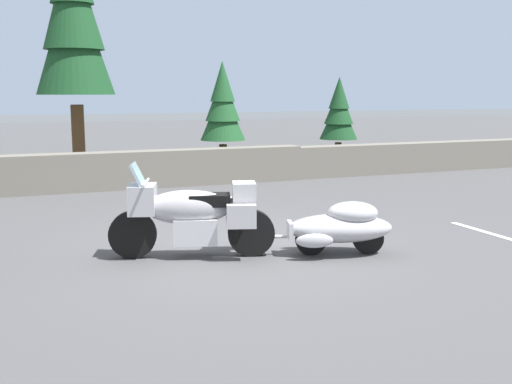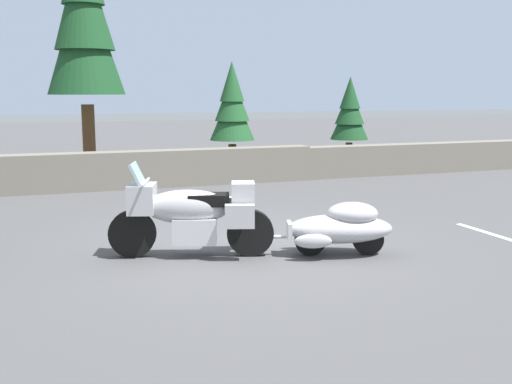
{
  "view_description": "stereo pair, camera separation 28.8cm",
  "coord_description": "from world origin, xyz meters",
  "views": [
    {
      "loc": [
        -3.06,
        -8.33,
        2.3
      ],
      "look_at": [
        0.25,
        -0.1,
        0.85
      ],
      "focal_mm": 43.41,
      "sensor_mm": 36.0,
      "label": 1
    },
    {
      "loc": [
        -2.79,
        -8.44,
        2.3
      ],
      "look_at": [
        0.25,
        -0.1,
        0.85
      ],
      "focal_mm": 43.41,
      "sensor_mm": 36.0,
      "label": 2
    }
  ],
  "objects": [
    {
      "name": "pine_tree_far_right",
      "position": [
        6.11,
        7.86,
        1.7
      ],
      "size": [
        1.12,
        1.12,
        2.72
      ],
      "color": "brown",
      "rests_on": "ground"
    },
    {
      "name": "ground_plane",
      "position": [
        0.0,
        0.0,
        0.0
      ],
      "size": [
        80.0,
        80.0,
        0.0
      ],
      "primitive_type": "plane",
      "color": "#4C4C4F"
    },
    {
      "name": "pine_tree_tall",
      "position": [
        -1.34,
        8.25,
        4.25
      ],
      "size": [
        1.96,
        1.96,
        6.78
      ],
      "color": "brown",
      "rests_on": "ground"
    },
    {
      "name": "pine_tree_secondary",
      "position": [
        2.3,
        7.35,
        1.93
      ],
      "size": [
        1.2,
        1.2,
        3.09
      ],
      "color": "brown",
      "rests_on": "ground"
    },
    {
      "name": "touring_motorcycle",
      "position": [
        -0.74,
        -0.18,
        0.62
      ],
      "size": [
        2.24,
        1.16,
        1.33
      ],
      "color": "black",
      "rests_on": "ground"
    },
    {
      "name": "stone_guard_wall",
      "position": [
        0.03,
        6.41,
        0.42
      ],
      "size": [
        24.0,
        0.66,
        0.89
      ],
      "color": "slate",
      "rests_on": "ground"
    },
    {
      "name": "distant_ridgeline",
      "position": [
        0.0,
        96.4,
        8.0
      ],
      "size": [
        240.0,
        80.0,
        16.0
      ],
      "primitive_type": "cube",
      "color": "#8C9EB7",
      "rests_on": "ground"
    },
    {
      "name": "car_shaped_trailer",
      "position": [
        1.26,
        -0.83,
        0.41
      ],
      "size": [
        2.21,
        1.13,
        0.76
      ],
      "color": "black",
      "rests_on": "ground"
    }
  ]
}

